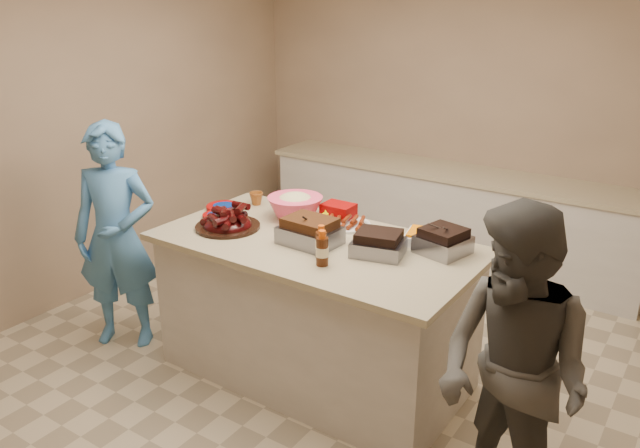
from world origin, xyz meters
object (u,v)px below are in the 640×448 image
Objects in this scene: bbq_bottle_a at (322,265)px; mustard_bottle at (325,226)px; bbq_bottle_b at (321,257)px; rib_platter at (228,228)px; island at (316,372)px; plastic_cup at (257,205)px; guest_blue at (129,338)px; roasting_pan at (442,253)px; coleslaw_bowl at (295,218)px.

bbq_bottle_a is 0.64m from mustard_bottle.
bbq_bottle_b is 0.52m from mustard_bottle.
mustard_bottle is (0.51, 0.39, 0.00)m from rib_platter.
mustard_bottle is (-0.10, 0.26, 0.96)m from island.
rib_platter is 0.78m from bbq_bottle_b.
plastic_cup is at bearing 155.75° from island.
plastic_cup is (-0.93, 0.54, 0.00)m from bbq_bottle_b.
roasting_pan is at bearing -11.68° from guest_blue.
bbq_bottle_a is 1.92m from guest_blue.
coleslaw_bowl reaches higher than rib_platter.
bbq_bottle_a is at bearing -9.97° from rib_platter.
coleslaw_bowl is 0.70m from bbq_bottle_b.
mustard_bottle is (0.26, -0.01, 0.00)m from coleslaw_bowl.
roasting_pan is 2.65× the size of plastic_cup.
bbq_bottle_a is 1.19m from plastic_cup.
island is 4.74× the size of rib_platter.
bbq_bottle_a reaches higher than rib_platter.
island is at bearing 130.16° from bbq_bottle_a.
island is 9.64× the size of bbq_bottle_a.
island is at bearing 11.96° from rib_platter.
roasting_pan is 0.74m from bbq_bottle_a.
bbq_bottle_a reaches higher than mustard_bottle.
bbq_bottle_b is 0.12× the size of guest_blue.
coleslaw_bowl is at bearing -10.85° from plastic_cup.
bbq_bottle_a reaches higher than roasting_pan.
mustard_bottle is at bearing -2.12° from guest_blue.
rib_platter is 0.86m from bbq_bottle_a.
bbq_bottle_a is 1.81× the size of mustard_bottle.
bbq_bottle_a is at bearing -53.43° from bbq_bottle_b.
island is at bearing -13.09° from guest_blue.
coleslaw_bowl is at bearing 3.83° from guest_blue.
bbq_bottle_a is at bearing -24.74° from guest_blue.
rib_platter is 0.48m from coleslaw_bowl.
island is at bearing -145.90° from roasting_pan.
bbq_bottle_a reaches higher than bbq_bottle_b.
bbq_bottle_a is at bearing -58.29° from mustard_bottle.
coleslaw_bowl is 0.42m from plastic_cup.
rib_platter is at bearing -142.54° from mustard_bottle.
bbq_bottle_b is at bearing -41.49° from coleslaw_bowl.
coleslaw_bowl is 0.26m from mustard_bottle.
rib_platter is at bearing 170.03° from bbq_bottle_a.
coleslaw_bowl is 3.78× the size of plastic_cup.
roasting_pan is (1.35, 0.40, 0.00)m from rib_platter.
rib_platter reaches higher than mustard_bottle.
roasting_pan is 2.45m from guest_blue.
island is at bearing -69.27° from mustard_bottle.
rib_platter is 4.26× the size of plastic_cup.
plastic_cup is at bearing 149.82° from bbq_bottle_b.
island is 1.47m from guest_blue.
rib_platter reaches higher than roasting_pan.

